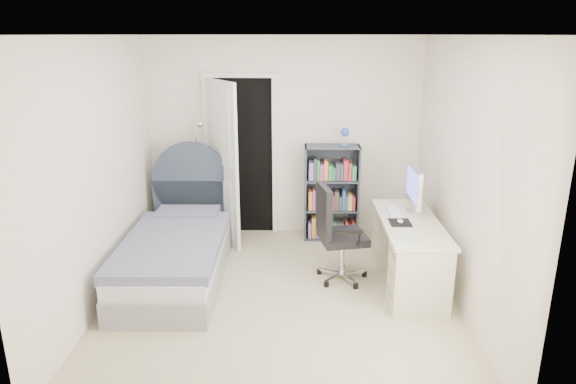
{
  "coord_description": "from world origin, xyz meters",
  "views": [
    {
      "loc": [
        0.15,
        -4.6,
        2.5
      ],
      "look_at": [
        0.07,
        0.29,
        1.0
      ],
      "focal_mm": 32.0,
      "sensor_mm": 36.0,
      "label": 1
    }
  ],
  "objects_px": {
    "bed": "(178,250)",
    "floor_lamp": "(200,190)",
    "desk": "(408,250)",
    "bookcase": "(331,196)",
    "nightstand": "(182,209)",
    "office_chair": "(335,229)"
  },
  "relations": [
    {
      "from": "nightstand",
      "to": "bookcase",
      "type": "bearing_deg",
      "value": 0.68
    },
    {
      "from": "floor_lamp",
      "to": "office_chair",
      "type": "relative_size",
      "value": 1.45
    },
    {
      "from": "nightstand",
      "to": "office_chair",
      "type": "distance_m",
      "value": 2.2
    },
    {
      "from": "nightstand",
      "to": "office_chair",
      "type": "bearing_deg",
      "value": -31.88
    },
    {
      "from": "floor_lamp",
      "to": "desk",
      "type": "distance_m",
      "value": 2.73
    },
    {
      "from": "bed",
      "to": "desk",
      "type": "bearing_deg",
      "value": -3.86
    },
    {
      "from": "bed",
      "to": "desk",
      "type": "relative_size",
      "value": 1.45
    },
    {
      "from": "bed",
      "to": "nightstand",
      "type": "xyz_separation_m",
      "value": [
        -0.18,
        1.08,
        0.09
      ]
    },
    {
      "from": "bookcase",
      "to": "desk",
      "type": "bearing_deg",
      "value": -60.5
    },
    {
      "from": "office_chair",
      "to": "desk",
      "type": "bearing_deg",
      "value": -7.03
    },
    {
      "from": "nightstand",
      "to": "desk",
      "type": "distance_m",
      "value": 2.89
    },
    {
      "from": "bookcase",
      "to": "floor_lamp",
      "type": "bearing_deg",
      "value": 178.11
    },
    {
      "from": "nightstand",
      "to": "floor_lamp",
      "type": "height_order",
      "value": "floor_lamp"
    },
    {
      "from": "bed",
      "to": "office_chair",
      "type": "height_order",
      "value": "bed"
    },
    {
      "from": "bed",
      "to": "nightstand",
      "type": "bearing_deg",
      "value": 99.57
    },
    {
      "from": "bed",
      "to": "desk",
      "type": "distance_m",
      "value": 2.43
    },
    {
      "from": "nightstand",
      "to": "desk",
      "type": "xyz_separation_m",
      "value": [
        2.61,
        -1.25,
        0.01
      ]
    },
    {
      "from": "bed",
      "to": "office_chair",
      "type": "bearing_deg",
      "value": -2.42
    },
    {
      "from": "bed",
      "to": "bookcase",
      "type": "xyz_separation_m",
      "value": [
        1.71,
        1.11,
        0.27
      ]
    },
    {
      "from": "bed",
      "to": "floor_lamp",
      "type": "height_order",
      "value": "floor_lamp"
    },
    {
      "from": "bed",
      "to": "office_chair",
      "type": "relative_size",
      "value": 2.01
    },
    {
      "from": "floor_lamp",
      "to": "office_chair",
      "type": "bearing_deg",
      "value": -37.19
    }
  ]
}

